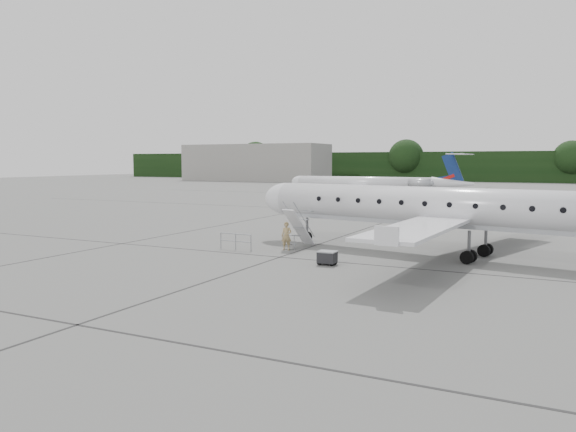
% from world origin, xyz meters
% --- Properties ---
extents(ground, '(320.00, 320.00, 0.00)m').
position_xyz_m(ground, '(0.00, 0.00, 0.00)').
color(ground, slate).
rests_on(ground, ground).
extents(treeline, '(260.00, 4.00, 8.00)m').
position_xyz_m(treeline, '(0.00, 130.00, 4.00)').
color(treeline, black).
rests_on(treeline, ground).
extents(terminal_building, '(40.00, 14.00, 10.00)m').
position_xyz_m(terminal_building, '(-70.00, 110.00, 5.00)').
color(terminal_building, gray).
rests_on(terminal_building, ground).
extents(main_regional_jet, '(34.11, 27.15, 7.88)m').
position_xyz_m(main_regional_jet, '(2.23, 6.43, 3.94)').
color(main_regional_jet, silver).
rests_on(main_regional_jet, ground).
extents(airstair, '(1.24, 2.42, 2.47)m').
position_xyz_m(airstair, '(-7.40, 5.81, 1.23)').
color(airstair, silver).
rests_on(airstair, ground).
extents(passenger, '(0.71, 0.54, 1.74)m').
position_xyz_m(passenger, '(-7.63, 4.53, 0.87)').
color(passenger, '#977F52').
rests_on(passenger, ground).
extents(safety_railing, '(2.20, 0.15, 1.00)m').
position_xyz_m(safety_railing, '(-10.42, 3.15, 0.50)').
color(safety_railing, gray).
rests_on(safety_railing, ground).
extents(baggage_cart, '(0.95, 0.78, 0.80)m').
position_xyz_m(baggage_cart, '(-3.51, 1.06, 0.40)').
color(baggage_cart, black).
rests_on(baggage_cart, ground).
extents(bg_regional_left, '(25.10, 18.25, 6.51)m').
position_xyz_m(bg_regional_left, '(-18.16, 49.57, 3.26)').
color(bg_regional_left, silver).
rests_on(bg_regional_left, ground).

